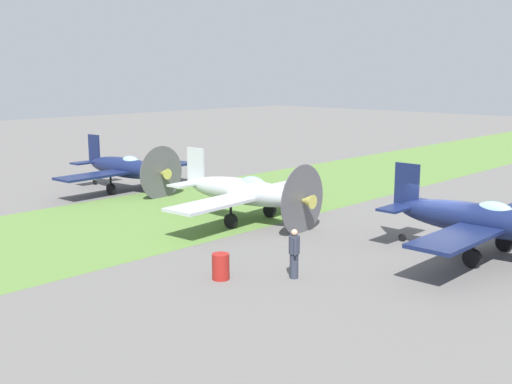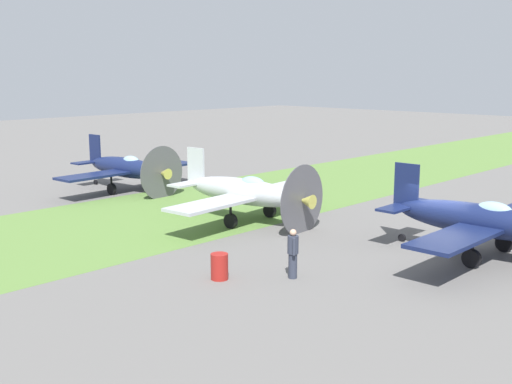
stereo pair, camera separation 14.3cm
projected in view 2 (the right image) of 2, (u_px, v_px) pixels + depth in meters
ground_plane at (437, 246)px, 25.57m from camera, size 160.00×160.00×0.00m
grass_verge at (223, 202)px, 34.25m from camera, size 120.00×11.00×0.01m
airplane_lead at (482, 221)px, 23.79m from camera, size 9.64×7.67×3.46m
airplane_wingman at (245, 192)px, 29.60m from camera, size 9.65×7.64×3.43m
airplane_trail at (127, 168)px, 37.43m from camera, size 9.29×7.35×3.31m
ground_crew_chief at (293, 252)px, 21.46m from camera, size 0.46×0.50×1.73m
fuel_drum at (219, 267)px, 21.43m from camera, size 0.60×0.60×0.90m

